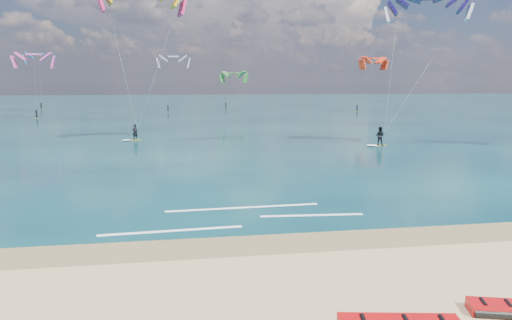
# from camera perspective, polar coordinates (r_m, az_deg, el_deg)

# --- Properties ---
(ground) EXTENTS (320.00, 320.00, 0.00)m
(ground) POSITION_cam_1_polar(r_m,az_deg,el_deg) (54.17, -5.55, 3.14)
(ground) COLOR tan
(ground) RESTS_ON ground
(wet_sand_strip) EXTENTS (320.00, 2.40, 0.01)m
(wet_sand_strip) POSITION_cam_1_polar(r_m,az_deg,el_deg) (18.10, 1.25, -10.39)
(wet_sand_strip) COLOR brown
(wet_sand_strip) RESTS_ON ground
(sea) EXTENTS (320.00, 200.00, 0.04)m
(sea) POSITION_cam_1_polar(r_m,az_deg,el_deg) (117.93, -7.34, 6.71)
(sea) COLOR #092533
(sea) RESTS_ON ground
(packed_kite_mid) EXTENTS (2.23, 1.52, 0.36)m
(packed_kite_mid) POSITION_cam_1_polar(r_m,az_deg,el_deg) (14.76, 28.58, -16.53)
(packed_kite_mid) COLOR #BC0D10
(packed_kite_mid) RESTS_ON ground
(kitesurfer_main) EXTENTS (8.71, 6.40, 16.37)m
(kitesurfer_main) POSITION_cam_1_polar(r_m,az_deg,el_deg) (47.66, -14.47, 12.40)
(kitesurfer_main) COLOR gold
(kitesurfer_main) RESTS_ON sea
(kitesurfer_far) EXTENTS (9.00, 5.82, 15.02)m
(kitesurfer_far) POSITION_cam_1_polar(r_m,az_deg,el_deg) (45.08, 18.19, 11.77)
(kitesurfer_far) COLOR yellow
(kitesurfer_far) RESTS_ON sea
(shoreline_foam) EXTENTS (11.93, 3.64, 0.01)m
(shoreline_foam) POSITION_cam_1_polar(r_m,az_deg,el_deg) (21.41, -1.97, -7.06)
(shoreline_foam) COLOR white
(shoreline_foam) RESTS_ON ground
(distant_kites) EXTENTS (73.64, 29.34, 11.98)m
(distant_kites) POSITION_cam_1_polar(r_m,az_deg,el_deg) (92.80, -10.75, 9.06)
(distant_kites) COLOR #A3A0A9
(distant_kites) RESTS_ON ground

